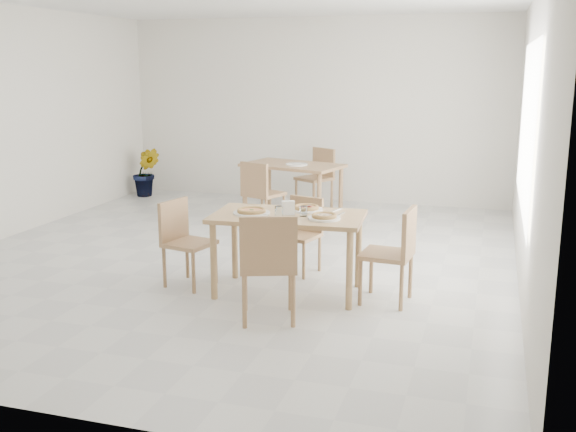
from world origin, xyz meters
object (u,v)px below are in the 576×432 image
(chair_east, at_px, (396,249))
(pizza_mushroom, at_px, (324,216))
(plate_margherita, at_px, (252,213))
(plate_pepperoni, at_px, (306,210))
(pizza_pepperoni, at_px, (306,207))
(potted_plant, at_px, (146,172))
(pizza_margherita, at_px, (252,211))
(napkin_holder, at_px, (288,209))
(chair_south, at_px, (268,260))
(chair_back_n, at_px, (318,174))
(chair_north, at_px, (302,229))
(second_table, at_px, (293,171))
(tumbler_a, at_px, (303,211))
(plate_mushroom, at_px, (324,218))
(plate_empty, at_px, (297,164))
(chair_west, at_px, (183,236))
(tumbler_b, at_px, (279,212))
(chair_back_s, at_px, (260,190))
(main_table, at_px, (288,224))

(chair_east, height_order, pizza_mushroom, chair_east)
(plate_margherita, xyz_separation_m, plate_pepperoni, (0.44, 0.29, 0.00))
(plate_margherita, xyz_separation_m, pizza_pepperoni, (0.44, 0.29, 0.02))
(pizza_mushroom, height_order, potted_plant, pizza_mushroom)
(pizza_margherita, xyz_separation_m, potted_plant, (-3.25, 3.95, -0.39))
(pizza_pepperoni, bearing_deg, napkin_holder, -108.96)
(plate_margherita, relative_size, pizza_margherita, 0.97)
(pizza_mushroom, bearing_deg, plate_margherita, 178.80)
(chair_south, bearing_deg, napkin_holder, -106.25)
(chair_south, relative_size, chair_back_n, 1.05)
(plate_margherita, distance_m, pizza_pepperoni, 0.53)
(chair_north, distance_m, second_table, 2.53)
(chair_north, distance_m, chair_east, 1.26)
(tumbler_a, relative_size, potted_plant, 0.12)
(plate_mushroom, distance_m, tumbler_a, 0.23)
(chair_north, relative_size, plate_mushroom, 2.66)
(plate_mushroom, distance_m, plate_empty, 3.29)
(second_table, bearing_deg, plate_empty, -33.65)
(chair_north, height_order, second_table, chair_north)
(plate_pepperoni, xyz_separation_m, tumbler_a, (0.04, -0.23, 0.04))
(chair_south, xyz_separation_m, plate_empty, (-0.86, 3.75, 0.22))
(chair_west, height_order, plate_mushroom, chair_west)
(pizza_margherita, relative_size, tumbler_b, 3.53)
(chair_east, relative_size, plate_mushroom, 3.01)
(pizza_mushroom, xyz_separation_m, napkin_holder, (-0.34, 0.02, 0.04))
(pizza_pepperoni, xyz_separation_m, chair_back_n, (-0.82, 3.62, -0.27))
(plate_pepperoni, height_order, tumbler_a, tumbler_a)
(chair_west, distance_m, napkin_holder, 1.11)
(chair_back_s, bearing_deg, plate_mushroom, 141.25)
(chair_north, xyz_separation_m, plate_empty, (-0.73, 2.29, 0.31))
(chair_west, distance_m, chair_back_s, 2.38)
(pizza_margherita, bearing_deg, second_table, 99.91)
(plate_mushroom, relative_size, tumbler_a, 3.15)
(plate_pepperoni, height_order, chair_back_s, chair_back_s)
(pizza_mushroom, height_order, second_table, pizza_mushroom)
(napkin_holder, bearing_deg, plate_margherita, 156.88)
(chair_east, xyz_separation_m, plate_mushroom, (-0.63, -0.11, 0.26))
(plate_empty, bearing_deg, tumbler_a, -72.55)
(chair_west, distance_m, plate_mushroom, 1.43)
(chair_north, bearing_deg, tumbler_b, -74.04)
(pizza_mushroom, xyz_separation_m, plate_empty, (-1.16, 3.08, -0.02))
(chair_south, height_order, plate_empty, chair_south)
(plate_margherita, bearing_deg, chair_north, 71.63)
(main_table, xyz_separation_m, napkin_holder, (0.02, -0.07, 0.16))
(plate_empty, bearing_deg, main_table, -75.14)
(chair_back_s, bearing_deg, chair_back_n, -84.30)
(chair_north, relative_size, tumbler_a, 8.38)
(pizza_pepperoni, distance_m, second_table, 3.05)
(plate_empty, bearing_deg, plate_margherita, -81.32)
(chair_west, height_order, pizza_mushroom, chair_west)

